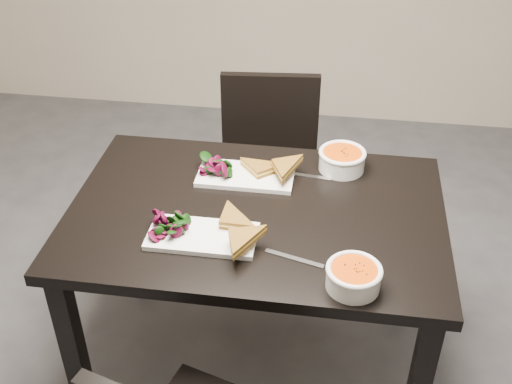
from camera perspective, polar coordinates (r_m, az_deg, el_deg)
table at (r=2.08m, az=0.00°, el=-3.81°), size 1.20×0.80×0.75m
chair_far at (r=2.75m, az=1.14°, el=2.61°), size 0.46×0.46×0.85m
plate_near at (r=1.91m, az=-4.86°, el=-4.00°), size 0.33×0.16×0.02m
sandwich_near at (r=1.89m, az=-2.89°, el=-3.08°), size 0.17×0.13×0.05m
salad_near at (r=1.91m, az=-7.83°, el=-2.99°), size 0.10×0.09×0.05m
soup_bowl_near at (r=1.75m, az=8.79°, el=-7.50°), size 0.15×0.15×0.07m
cutlery_near at (r=1.84m, az=3.47°, el=-6.00°), size 0.18×0.06×0.00m
plate_far at (r=2.17m, az=-0.94°, el=1.47°), size 0.33×0.16×0.02m
sandwich_far at (r=2.13m, az=0.72°, el=1.89°), size 0.20×0.20×0.05m
salad_far at (r=2.17m, az=-3.56°, el=2.35°), size 0.10×0.09×0.05m
soup_bowl_far at (r=2.22m, az=7.77°, el=2.98°), size 0.17×0.17×0.07m
cutlery_far at (r=2.19m, az=4.49°, el=1.49°), size 0.18×0.04×0.00m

